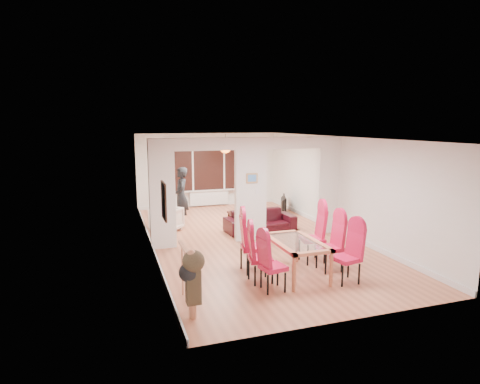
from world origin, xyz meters
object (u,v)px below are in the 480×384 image
dining_chair_ra (346,254)px  sofa (260,221)px  dining_chair_lc (253,243)px  dining_chair_rb (330,244)px  television (281,205)px  dining_chair_rc (312,235)px  dining_chair_la (273,263)px  dining_table (296,258)px  person (181,196)px  dining_chair_lb (261,254)px  armchair (166,220)px  coffee_table (243,215)px  bowl (241,212)px  bottle (242,208)px

dining_chair_ra → sofa: dining_chair_ra is taller
dining_chair_lc → dining_chair_rb: dining_chair_lc is taller
sofa → television: bearing=47.3°
dining_chair_rc → sofa: size_ratio=0.61×
dining_chair_la → dining_table: bearing=26.7°
dining_chair_lc → person: 4.26m
dining_chair_lc → dining_chair_ra: bearing=-26.3°
dining_chair_lb → person: (-0.65, 4.75, 0.32)m
dining_table → sofa: size_ratio=0.77×
dining_chair_la → person: size_ratio=0.60×
dining_chair_lb → dining_chair_rc: (1.45, 0.69, 0.06)m
dining_chair_la → dining_chair_ra: dining_chair_ra is taller
dining_chair_lb → dining_chair_lc: dining_chair_lc is taller
armchair → coffee_table: size_ratio=0.78×
dining_chair_rc → television: (1.31, 4.53, -0.30)m
dining_chair_la → sofa: size_ratio=0.52×
dining_chair_lb → dining_chair_lc: size_ratio=0.90×
dining_table → bowl: (0.45, 4.75, -0.11)m
dining_chair_lc → dining_chair_lb: bearing=-86.1°
armchair → person: 0.95m
television → bottle: television is taller
dining_chair_rc → dining_table: bearing=-129.0°
coffee_table → person: bearing=-174.3°
television → bowl: bearing=125.2°
sofa → armchair: (-2.47, 0.75, 0.05)m
dining_chair_la → bottle: 5.50m
dining_chair_lb → television: size_ratio=1.05×
dining_chair_la → coffee_table: dining_chair_la is taller
dining_chair_lb → sofa: dining_chair_lb is taller
television → bowl: television is taller
dining_chair_rc → sofa: 2.73m
sofa → bowl: 1.43m
bowl → dining_chair_rc: bearing=-86.9°
dining_chair_lc → coffee_table: 4.59m
dining_table → bowl: bearing=84.5°
armchair → coffee_table: 2.63m
dining_table → bowl: 4.77m
dining_chair_rc → dining_chair_lb: bearing=-145.3°
sofa → coffee_table: sofa is taller
dining_chair_rb → armchair: 4.86m
dining_chair_ra → television: 5.88m
coffee_table → dining_chair_la: bearing=-103.1°
dining_chair_lb → armchair: (-1.17, 4.15, -0.20)m
dining_chair_rb → bowl: 4.73m
dining_chair_lc → dining_chair_rc: bearing=15.9°
television → dining_chair_rb: bearing=-172.9°
bottle → coffee_table: bearing=24.6°
person → bowl: 1.96m
television → dining_chair_lc: bearing=170.6°
dining_table → dining_chair_ra: bearing=-38.7°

